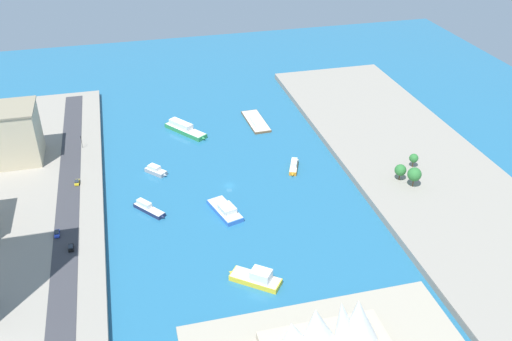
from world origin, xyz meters
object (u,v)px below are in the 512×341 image
yacht_sleek_gray (156,171)px  taxi_yellow_cab (77,182)px  ferry_yellow_fast (257,278)px  ferry_green_doubledeck (184,129)px  opera_landmark (328,333)px  office_block_beige (11,134)px  catamaran_blue (225,210)px  barge_flat_brown (256,121)px  suv_black (71,248)px  patrol_launch_navy (148,208)px  hatchback_blue (57,233)px  water_taxi_orange (294,166)px  traffic_light_waterfront (81,140)px

yacht_sleek_gray → taxi_yellow_cab: 36.03m
ferry_yellow_fast → ferry_green_doubledeck: ferry_yellow_fast is taller
yacht_sleek_gray → opera_landmark: size_ratio=0.28×
yacht_sleek_gray → office_block_beige: size_ratio=0.42×
yacht_sleek_gray → office_block_beige: bearing=-21.0°
yacht_sleek_gray → catamaran_blue: (-25.35, 39.63, 0.03)m
barge_flat_brown → suv_black: suv_black is taller
barge_flat_brown → opera_landmark: opera_landmark is taller
patrol_launch_navy → ferry_green_doubledeck: (-25.21, -69.39, 0.61)m
patrol_launch_navy → hatchback_blue: bearing=18.7°
barge_flat_brown → opera_landmark: 163.89m
water_taxi_orange → suv_black: (101.14, 40.88, 2.61)m
ferry_green_doubledeck → office_block_beige: office_block_beige is taller
suv_black → taxi_yellow_cab: size_ratio=0.92×
traffic_light_waterfront → catamaran_blue: bearing=130.9°
water_taxi_orange → hatchback_blue: size_ratio=2.92×
hatchback_blue → opera_landmark: size_ratio=0.12×
patrol_launch_navy → suv_black: 38.29m
patrol_launch_navy → taxi_yellow_cab: bearing=-39.8°
water_taxi_orange → catamaran_blue: size_ratio=0.65×
hatchback_blue → catamaran_blue: bearing=-177.5°
catamaran_blue → office_block_beige: size_ratio=0.81×
catamaran_blue → suv_black: size_ratio=5.06×
water_taxi_orange → suv_black: bearing=22.0°
ferry_yellow_fast → office_block_beige: size_ratio=0.69×
water_taxi_orange → ferry_yellow_fast: size_ratio=0.77×
patrol_launch_navy → ferry_green_doubledeck: bearing=-110.0°
ferry_yellow_fast → ferry_green_doubledeck: 123.82m
catamaran_blue → suv_black: (62.13, 13.51, 2.65)m
suv_black → opera_landmark: bearing=138.0°
yacht_sleek_gray → ferry_yellow_fast: (-27.71, 84.44, 0.57)m
taxi_yellow_cab → yacht_sleek_gray: bearing=-170.5°
taxi_yellow_cab → water_taxi_orange: bearing=176.4°
barge_flat_brown → ferry_green_doubledeck: ferry_green_doubledeck is taller
office_block_beige → taxi_yellow_cab: (-28.29, 30.31, -12.50)m
water_taxi_orange → taxi_yellow_cab: 100.03m
patrol_launch_navy → office_block_beige: (57.56, -54.72, 15.27)m
catamaran_blue → patrol_launch_navy: catamaran_blue is taller
opera_landmark → traffic_light_waterfront: bearing=-64.0°
yacht_sleek_gray → ferry_green_doubledeck: (-19.04, -39.07, 0.51)m
traffic_light_waterfront → ferry_green_doubledeck: bearing=-168.3°
catamaran_blue → office_block_beige: office_block_beige is taller
water_taxi_orange → catamaran_blue: catamaran_blue is taller
ferry_green_doubledeck → hatchback_blue: ferry_green_doubledeck is taller
ferry_yellow_fast → office_block_beige: office_block_beige is taller
suv_black → opera_landmark: opera_landmark is taller
ferry_yellow_fast → catamaran_blue: bearing=-87.0°
ferry_green_doubledeck → suv_black: (55.82, 92.21, 2.17)m
catamaran_blue → taxi_yellow_cab: (60.79, -33.73, 2.64)m
opera_landmark → yacht_sleek_gray: bearing=-71.9°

